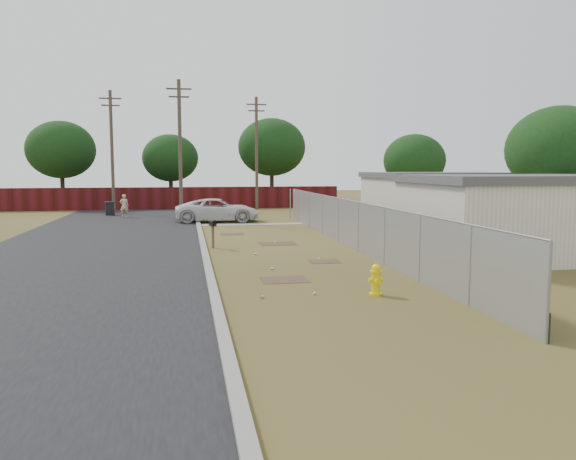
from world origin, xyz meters
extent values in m
plane|color=brown|center=(0.00, 0.00, 0.00)|extent=(120.00, 120.00, 0.00)
cube|color=black|center=(-7.50, 8.00, 0.01)|extent=(9.00, 60.00, 0.02)
cube|color=gray|center=(-3.00, 8.00, 0.06)|extent=(0.25, 60.00, 0.12)
cube|color=gray|center=(0.00, 11.50, 0.01)|extent=(6.20, 1.00, 0.03)
cylinder|color=gray|center=(3.10, -12.00, 1.00)|extent=(0.06, 0.06, 2.00)
cylinder|color=gray|center=(3.10, -9.00, 1.00)|extent=(0.06, 0.06, 2.00)
cylinder|color=gray|center=(3.10, -6.00, 1.00)|extent=(0.06, 0.06, 2.00)
cylinder|color=gray|center=(3.10, -3.00, 1.00)|extent=(0.06, 0.06, 2.00)
cylinder|color=gray|center=(3.10, 0.00, 1.00)|extent=(0.06, 0.06, 2.00)
cylinder|color=gray|center=(3.10, 3.00, 1.00)|extent=(0.06, 0.06, 2.00)
cylinder|color=gray|center=(3.10, 6.00, 1.00)|extent=(0.06, 0.06, 2.00)
cylinder|color=gray|center=(3.10, 9.00, 1.00)|extent=(0.06, 0.06, 2.00)
cylinder|color=gray|center=(3.10, 12.00, 1.00)|extent=(0.06, 0.06, 2.00)
cylinder|color=gray|center=(3.10, 15.00, 1.00)|extent=(0.06, 0.06, 2.00)
cylinder|color=gray|center=(3.10, 1.00, 2.00)|extent=(0.04, 26.00, 0.04)
cube|color=gray|center=(3.10, 1.00, 1.00)|extent=(0.01, 26.00, 2.00)
cube|color=black|center=(3.16, 1.00, 0.30)|extent=(0.03, 26.00, 0.60)
cube|color=#4C1015|center=(-6.00, 25.00, 0.90)|extent=(30.00, 0.12, 1.80)
cylinder|color=brown|center=(-4.00, 16.00, 4.50)|extent=(0.24, 0.24, 9.00)
cube|color=brown|center=(-4.00, 16.00, 8.40)|extent=(1.60, 0.10, 0.10)
cube|color=brown|center=(-4.00, 16.00, 7.90)|extent=(1.30, 0.10, 0.10)
cylinder|color=brown|center=(-9.00, 22.00, 4.50)|extent=(0.24, 0.24, 9.00)
cube|color=brown|center=(-9.00, 22.00, 8.40)|extent=(1.60, 0.10, 0.10)
cube|color=brown|center=(-9.00, 22.00, 7.90)|extent=(1.30, 0.10, 0.10)
cylinder|color=brown|center=(2.00, 24.00, 4.50)|extent=(0.24, 0.24, 9.00)
cube|color=brown|center=(2.00, 24.00, 8.40)|extent=(1.60, 0.10, 0.10)
cube|color=brown|center=(2.00, 24.00, 7.90)|extent=(1.30, 0.10, 0.10)
cube|color=silver|center=(9.00, -2.00, 1.40)|extent=(8.00, 6.00, 2.80)
cube|color=#47464B|center=(9.00, -2.00, 2.95)|extent=(8.32, 6.24, 0.30)
cube|color=silver|center=(10.50, 9.00, 1.40)|extent=(7.00, 6.00, 2.80)
cube|color=#47464B|center=(10.50, 9.00, 2.95)|extent=(7.28, 6.24, 0.30)
cylinder|color=#2F1E15|center=(-14.00, 29.00, 1.65)|extent=(0.36, 0.36, 3.30)
ellipsoid|color=black|center=(-14.00, 29.00, 4.88)|extent=(5.70, 5.70, 4.84)
cylinder|color=#2F1E15|center=(-5.00, 30.00, 1.43)|extent=(0.36, 0.36, 2.86)
ellipsoid|color=black|center=(-5.00, 30.00, 4.23)|extent=(4.94, 4.94, 4.20)
cylinder|color=#2F1E15|center=(4.00, 29.00, 1.76)|extent=(0.36, 0.36, 3.52)
ellipsoid|color=black|center=(4.00, 29.00, 5.20)|extent=(6.08, 6.08, 5.17)
cylinder|color=#2F1E15|center=(13.00, 18.00, 1.32)|extent=(0.36, 0.36, 2.64)
ellipsoid|color=black|center=(13.00, 18.00, 3.90)|extent=(4.56, 4.56, 3.88)
cylinder|color=#2F1E15|center=(14.00, 3.00, 1.43)|extent=(0.36, 0.36, 2.86)
ellipsoid|color=black|center=(14.00, 3.00, 4.23)|extent=(4.94, 4.94, 4.20)
cylinder|color=yellow|center=(1.24, -7.44, 0.03)|extent=(0.36, 0.36, 0.06)
cylinder|color=yellow|center=(1.24, -7.44, 0.34)|extent=(0.25, 0.25, 0.60)
cylinder|color=yellow|center=(1.24, -7.44, 0.64)|extent=(0.32, 0.32, 0.05)
sphere|color=yellow|center=(1.24, -7.44, 0.72)|extent=(0.24, 0.24, 0.24)
cylinder|color=yellow|center=(1.24, -7.44, 0.85)|extent=(0.04, 0.04, 0.06)
cylinder|color=yellow|center=(1.10, -7.45, 0.41)|extent=(0.10, 0.12, 0.11)
cylinder|color=yellow|center=(1.39, -7.44, 0.41)|extent=(0.10, 0.12, 0.11)
cylinder|color=yellow|center=(1.25, -7.59, 0.41)|extent=(0.15, 0.13, 0.14)
cube|color=brown|center=(-2.60, 2.14, 0.50)|extent=(0.11, 0.11, 1.00)
cube|color=black|center=(-2.60, 2.14, 1.03)|extent=(0.31, 0.51, 0.18)
cylinder|color=black|center=(-2.60, 2.14, 1.12)|extent=(0.31, 0.51, 0.18)
cube|color=#AA0C12|center=(-2.53, 1.89, 1.03)|extent=(0.03, 0.04, 0.10)
imported|color=silver|center=(-1.74, 13.76, 0.73)|extent=(5.36, 2.69, 1.46)
imported|color=tan|center=(-7.82, 17.89, 0.79)|extent=(0.60, 0.42, 1.58)
cube|color=black|center=(-9.03, 19.83, 0.46)|extent=(0.67, 0.67, 0.92)
cube|color=black|center=(-9.03, 19.83, 0.94)|extent=(0.74, 0.74, 0.08)
cylinder|color=black|center=(-8.70, 19.60, 0.10)|extent=(0.08, 0.20, 0.19)
cylinder|color=silver|center=(-0.37, -7.11, 0.04)|extent=(0.12, 0.12, 0.07)
cylinder|color=silver|center=(-0.90, -3.26, 0.04)|extent=(0.12, 0.12, 0.07)
cylinder|color=silver|center=(1.10, -1.57, 0.04)|extent=(0.07, 0.10, 0.07)
cylinder|color=silver|center=(-1.79, -7.25, 0.04)|extent=(0.12, 0.12, 0.07)
cylinder|color=silver|center=(0.21, 3.17, 0.04)|extent=(0.07, 0.10, 0.07)
cylinder|color=silver|center=(-1.05, -0.02, 0.04)|extent=(0.12, 0.11, 0.07)
camera|label=1|loc=(-3.67, -21.43, 3.38)|focal=35.00mm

